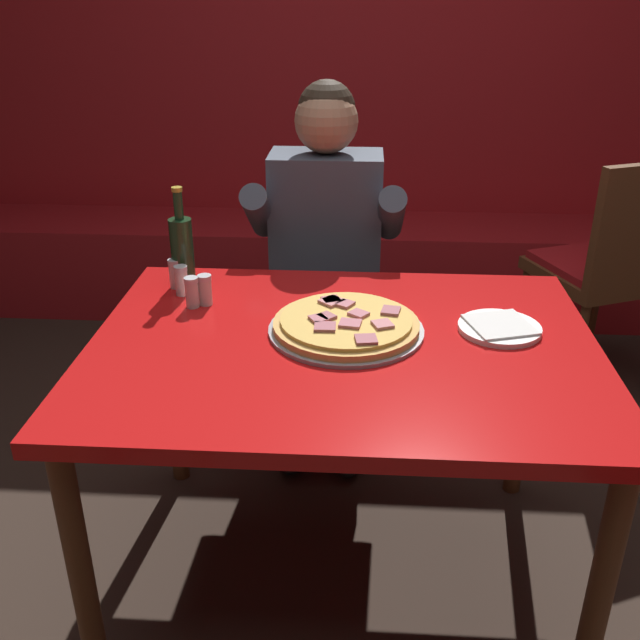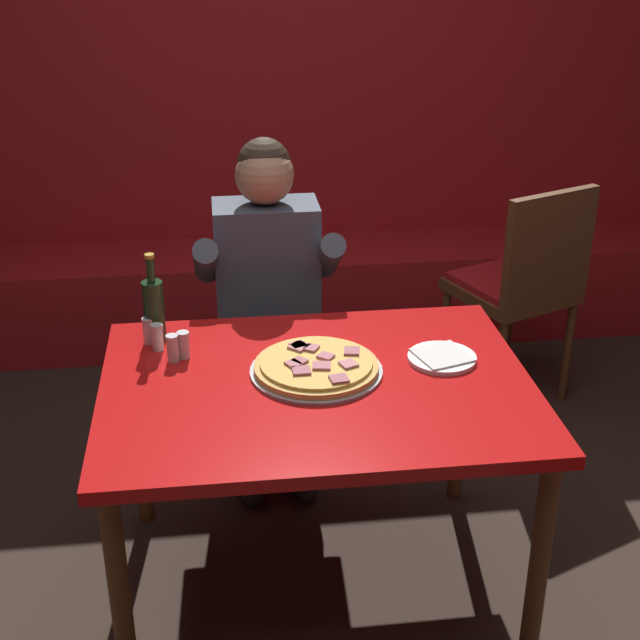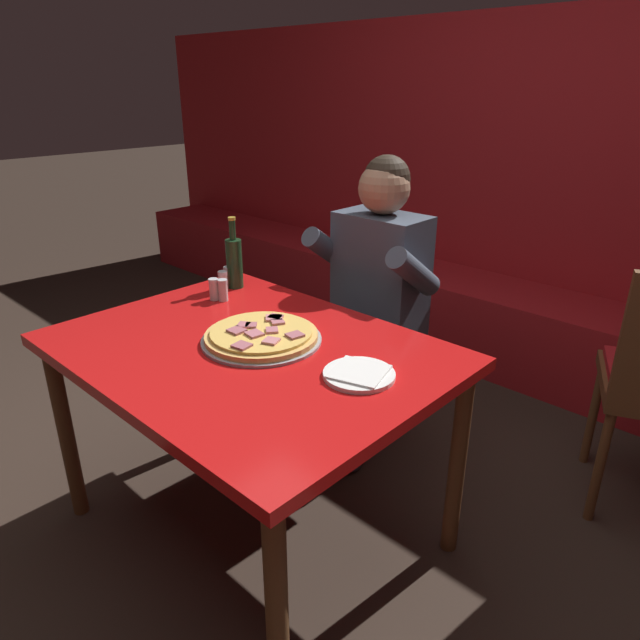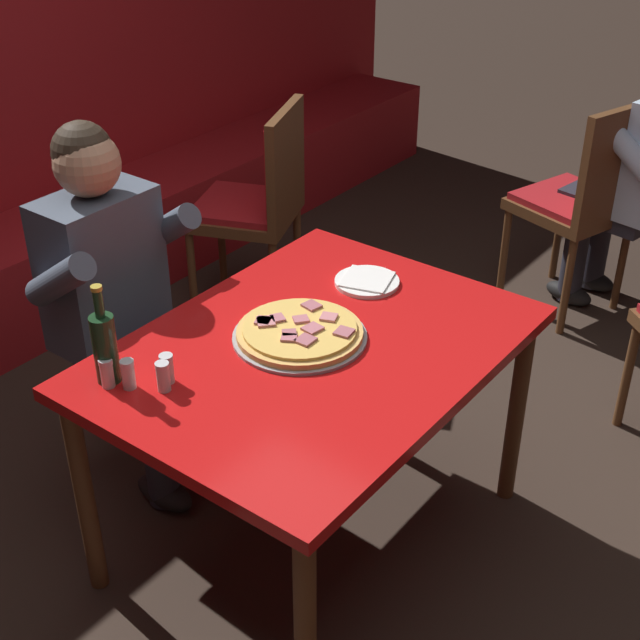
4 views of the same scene
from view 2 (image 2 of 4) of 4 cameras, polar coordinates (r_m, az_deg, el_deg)
The scene contains 13 objects.
ground_plane at distance 3.04m, azimuth -0.18°, elevation -16.47°, with size 24.00×24.00×0.00m, color #33261E.
booth_wall_panel at distance 4.57m, azimuth -3.57°, elevation 11.61°, with size 6.80×0.16×1.90m, color #A3191E.
booth_bench at distance 4.49m, azimuth -3.05°, elevation 1.70°, with size 6.46×0.48×0.46m, color #A3191E.
main_dining_table at distance 2.64m, azimuth -0.20°, elevation -5.47°, with size 1.26×0.94×0.75m.
pizza at distance 2.64m, azimuth -0.24°, elevation -3.02°, with size 0.40×0.40×0.05m.
plate_white_paper at distance 2.74m, azimuth 7.82°, elevation -2.39°, with size 0.21×0.21×0.02m.
beer_bottle at distance 2.84m, azimuth -10.59°, elevation 0.74°, with size 0.07×0.07×0.29m.
shaker_red_pepper_flakes at distance 2.85m, azimuth -10.91°, elevation -0.75°, with size 0.04×0.04×0.09m.
shaker_oregano at distance 2.81m, azimuth -10.35°, elevation -1.16°, with size 0.04×0.04×0.09m.
shaker_black_pepper at distance 2.73m, azimuth -9.40°, elevation -1.87°, with size 0.04×0.04×0.09m.
shaker_parmesan at distance 2.75m, azimuth -8.72°, elevation -1.66°, with size 0.04×0.04×0.09m.
diner_seated_blue_shirt at distance 3.26m, azimuth -3.27°, elevation 1.39°, with size 0.53×0.53×1.27m.
dining_chair_far_right at distance 3.85m, azimuth 12.96°, elevation 2.69°, with size 0.58×0.58×0.99m.
Camera 2 is at (-0.27, -2.25, 2.02)m, focal length 50.00 mm.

